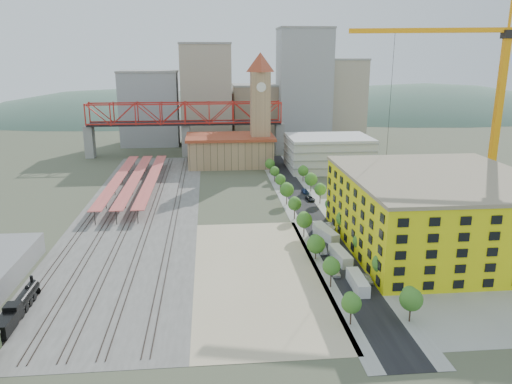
{
  "coord_description": "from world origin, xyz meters",
  "views": [
    {
      "loc": [
        -14.0,
        -133.31,
        46.98
      ],
      "look_at": [
        -1.37,
        0.11,
        10.0
      ],
      "focal_mm": 35.0,
      "sensor_mm": 36.0,
      "label": 1
    }
  ],
  "objects": [
    {
      "name": "sidewalk_east",
      "position": [
        21.5,
        15.0,
        0.02
      ],
      "size": [
        3.0,
        170.0,
        0.04
      ],
      "primitive_type": "cube",
      "color": "gray",
      "rests_on": "ground"
    },
    {
      "name": "construction_building",
      "position": [
        42.0,
        -20.0,
        9.41
      ],
      "size": [
        44.6,
        50.6,
        18.8
      ],
      "color": "#D4D912",
      "rests_on": "ground"
    },
    {
      "name": "site_trailer_a",
      "position": [
        16.0,
        -40.91,
        1.34
      ],
      "size": [
        2.77,
        9.86,
        2.68
      ],
      "primitive_type": "cube",
      "rotation": [
        0.0,
        0.0,
        -0.02
      ],
      "color": "silver",
      "rests_on": "ground"
    },
    {
      "name": "platform_canopies",
      "position": [
        -41.0,
        45.0,
        3.99
      ],
      "size": [
        16.0,
        80.0,
        4.12
      ],
      "color": "#D85F53",
      "rests_on": "ground"
    },
    {
      "name": "site_trailer_c",
      "position": [
        16.0,
        -12.1,
        1.34
      ],
      "size": [
        5.27,
        10.1,
        2.67
      ],
      "primitive_type": "cube",
      "rotation": [
        0.0,
        0.0,
        0.29
      ],
      "color": "silver",
      "rests_on": "ground"
    },
    {
      "name": "tower_crane",
      "position": [
        64.92,
        4.45,
        38.67
      ],
      "size": [
        57.47,
        16.08,
        62.66
      ],
      "color": "#FD9C10",
      "rests_on": "ground"
    },
    {
      "name": "car_7",
      "position": [
        19.0,
        32.67,
        0.68
      ],
      "size": [
        2.32,
        4.81,
        1.35
      ],
      "primitive_type": "imported",
      "rotation": [
        0.0,
        0.0,
        0.09
      ],
      "color": "navy",
      "rests_on": "ground"
    },
    {
      "name": "construction_pad",
      "position": [
        45.0,
        -20.0,
        0.03
      ],
      "size": [
        50.0,
        90.0,
        0.06
      ],
      "primitive_type": "cube",
      "color": "gray",
      "rests_on": "ground"
    },
    {
      "name": "car_2",
      "position": [
        13.0,
        2.92,
        0.67
      ],
      "size": [
        2.97,
        5.12,
        1.34
      ],
      "primitive_type": "imported",
      "rotation": [
        0.0,
        0.0,
        0.16
      ],
      "color": "black",
      "rests_on": "ground"
    },
    {
      "name": "truss_bridge",
      "position": [
        -25.0,
        105.0,
        18.86
      ],
      "size": [
        94.0,
        9.6,
        25.6
      ],
      "color": "gray",
      "rests_on": "ground"
    },
    {
      "name": "street_trees",
      "position": [
        16.0,
        5.0,
        0.0
      ],
      "size": [
        15.4,
        124.4,
        8.0
      ],
      "color": "#32661E",
      "rests_on": "ground"
    },
    {
      "name": "street_asphalt",
      "position": [
        16.0,
        15.0,
        0.03
      ],
      "size": [
        12.0,
        170.0,
        0.06
      ],
      "primitive_type": "cube",
      "color": "black",
      "rests_on": "ground"
    },
    {
      "name": "car_3",
      "position": [
        13.0,
        4.48,
        0.68
      ],
      "size": [
        2.36,
        4.88,
        1.37
      ],
      "primitive_type": "imported",
      "rotation": [
        0.0,
        0.0,
        0.1
      ],
      "color": "#1B224F",
      "rests_on": "ground"
    },
    {
      "name": "ballast_strip",
      "position": [
        -36.0,
        17.5,
        0.03
      ],
      "size": [
        36.0,
        165.0,
        0.06
      ],
      "primitive_type": "cube",
      "color": "#605E59",
      "rests_on": "ground"
    },
    {
      "name": "ground",
      "position": [
        0.0,
        0.0,
        0.0
      ],
      "size": [
        400.0,
        400.0,
        0.0
      ],
      "primitive_type": "plane",
      "color": "#474C38",
      "rests_on": "ground"
    },
    {
      "name": "dirt_lot",
      "position": [
        -4.0,
        -31.5,
        0.03
      ],
      "size": [
        28.0,
        67.0,
        0.06
      ],
      "primitive_type": "cube",
      "color": "tan",
      "rests_on": "ground"
    },
    {
      "name": "parking_garage",
      "position": [
        36.0,
        70.0,
        7.0
      ],
      "size": [
        34.0,
        26.0,
        14.0
      ],
      "primitive_type": "cube",
      "color": "silver",
      "rests_on": "ground"
    },
    {
      "name": "distant_hills",
      "position": [
        45.28,
        260.0,
        -79.54
      ],
      "size": [
        647.0,
        264.0,
        227.0
      ],
      "color": "#4C6B59",
      "rests_on": "ground"
    },
    {
      "name": "car_5",
      "position": [
        19.0,
        -4.18,
        0.8
      ],
      "size": [
        2.14,
        5.02,
        1.61
      ],
      "primitive_type": "imported",
      "rotation": [
        0.0,
        0.0,
        0.09
      ],
      "color": "#ABABB0",
      "rests_on": "ground"
    },
    {
      "name": "locomotive",
      "position": [
        -50.0,
        -45.86,
        1.82
      ],
      "size": [
        2.54,
        19.57,
        4.89
      ],
      "color": "black",
      "rests_on": "ground"
    },
    {
      "name": "sidewalk_west",
      "position": [
        10.5,
        15.0,
        0.02
      ],
      "size": [
        3.0,
        170.0,
        0.04
      ],
      "primitive_type": "cube",
      "color": "gray",
      "rests_on": "ground"
    },
    {
      "name": "car_0",
      "position": [
        13.0,
        -34.24,
        0.75
      ],
      "size": [
        1.99,
        4.48,
        1.5
      ],
      "primitive_type": "imported",
      "rotation": [
        0.0,
        0.0,
        -0.05
      ],
      "color": "silver",
      "rests_on": "ground"
    },
    {
      "name": "site_trailer_b",
      "position": [
        16.0,
        -26.82,
        1.35
      ],
      "size": [
        3.54,
        10.1,
        2.71
      ],
      "primitive_type": "cube",
      "rotation": [
        0.0,
        0.0,
        0.1
      ],
      "color": "silver",
      "rests_on": "ground"
    },
    {
      "name": "car_6",
      "position": [
        19.0,
        23.63,
        0.67
      ],
      "size": [
        2.81,
        5.05,
        1.34
      ],
      "primitive_type": "imported",
      "rotation": [
        0.0,
        0.0,
        0.13
      ],
      "color": "black",
      "rests_on": "ground"
    },
    {
      "name": "clock_tower",
      "position": [
        8.0,
        79.99,
        28.7
      ],
      "size": [
        12.0,
        12.0,
        52.0
      ],
      "color": "tan",
      "rests_on": "ground"
    },
    {
      "name": "rail_tracks",
      "position": [
        -37.8,
        17.5,
        0.15
      ],
      "size": [
        26.56,
        160.0,
        0.18
      ],
      "color": "#382B23",
      "rests_on": "ground"
    },
    {
      "name": "car_4",
      "position": [
        19.0,
        -38.33,
        0.71
      ],
      "size": [
        1.76,
        4.19,
        1.42
      ],
      "primitive_type": "imported",
      "rotation": [
        0.0,
        0.0,
        -0.02
      ],
      "color": "silver",
      "rests_on": "ground"
    },
    {
      "name": "skyline",
      "position": [
        7.47,
        142.31,
        22.81
      ],
      "size": [
        133.0,
        46.0,
        60.0
      ],
      "color": "#9EA0A3",
      "rests_on": "ground"
    },
    {
      "name": "site_trailer_d",
      "position": [
        16.0,
        -9.42,
        1.32
      ],
      "size": [
        4.28,
        9.95,
        2.64
      ],
      "primitive_type": "cube",
      "rotation": [
        0.0,
        0.0,
        0.19
      ],
      "color": "silver",
      "rests_on": "ground"
    },
    {
      "name": "car_1",
      "position": [
        13.0,
        -21.4,
        0.77
      ],
      "size": [
        1.71,
        4.71,
        1.54
      ],
      "primitive_type": "imported",
      "rotation": [
        0.0,
        0.0,
        -0.02
      ],
      "color": "#9D9DA2",
      "rests_on": "ground"
    },
    {
      "name": "station_hall",
      "position": [
        -5.0,
        82.0,
        6.67
      ],
      "size": [
        38.0,
        24.0,
        13.1
      ],
      "color": "tan",
      "rests_on": "ground"
    }
  ]
}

